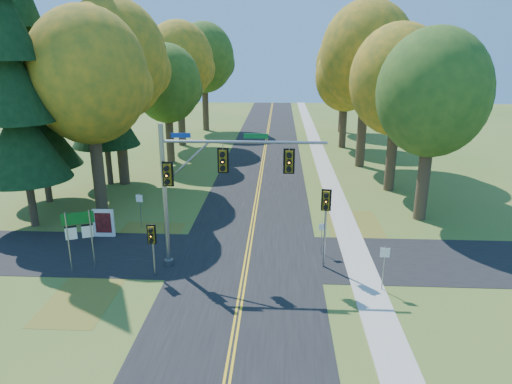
{
  "coord_description": "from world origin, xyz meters",
  "views": [
    {
      "loc": [
        1.74,
        -21.57,
        11.27
      ],
      "look_at": [
        0.38,
        4.1,
        3.2
      ],
      "focal_mm": 32.0,
      "sensor_mm": 36.0,
      "label": 1
    }
  ],
  "objects_px": {
    "traffic_mast": "(204,178)",
    "info_kiosk": "(104,223)",
    "east_signal_pole": "(326,209)",
    "route_sign_cluster": "(79,229)"
  },
  "relations": [
    {
      "from": "east_signal_pole",
      "to": "info_kiosk",
      "type": "relative_size",
      "value": 2.48
    },
    {
      "from": "traffic_mast",
      "to": "east_signal_pole",
      "type": "bearing_deg",
      "value": 0.97
    },
    {
      "from": "info_kiosk",
      "to": "traffic_mast",
      "type": "bearing_deg",
      "value": -29.15
    },
    {
      "from": "info_kiosk",
      "to": "east_signal_pole",
      "type": "bearing_deg",
      "value": -16.35
    },
    {
      "from": "east_signal_pole",
      "to": "info_kiosk",
      "type": "distance_m",
      "value": 14.05
    },
    {
      "from": "traffic_mast",
      "to": "east_signal_pole",
      "type": "xyz_separation_m",
      "value": [
        6.27,
        0.12,
        -1.6
      ]
    },
    {
      "from": "traffic_mast",
      "to": "info_kiosk",
      "type": "bearing_deg",
      "value": 151.74
    },
    {
      "from": "east_signal_pole",
      "to": "info_kiosk",
      "type": "height_order",
      "value": "east_signal_pole"
    },
    {
      "from": "route_sign_cluster",
      "to": "east_signal_pole",
      "type": "bearing_deg",
      "value": -17.53
    },
    {
      "from": "traffic_mast",
      "to": "info_kiosk",
      "type": "height_order",
      "value": "traffic_mast"
    }
  ]
}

